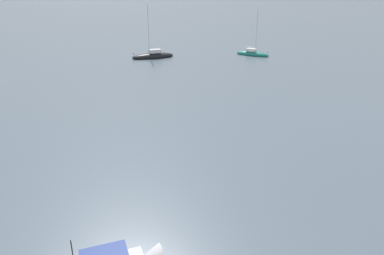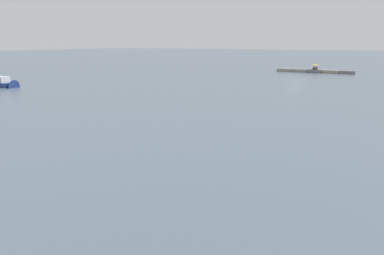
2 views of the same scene
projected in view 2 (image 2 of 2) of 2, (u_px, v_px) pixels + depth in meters
name	position (u px, v px, depth m)	size (l,w,h in m)	color
ground_plane	(295.00, 80.00, 60.64)	(500.00, 500.00, 0.00)	slate
seawall_pier	(315.00, 71.00, 75.50)	(16.10, 1.58, 0.67)	slate
person_seated_maroon_left	(316.00, 68.00, 75.11)	(0.46, 0.65, 0.73)	#1E2333
person_seated_brown_right	(314.00, 68.00, 75.40)	(0.46, 0.65, 0.73)	#1E2333
umbrella_open_yellow	(315.00, 64.00, 75.03)	(1.46, 1.46, 1.31)	black
motorboat_navy_far	(3.00, 84.00, 51.61)	(6.15, 2.06, 3.42)	navy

